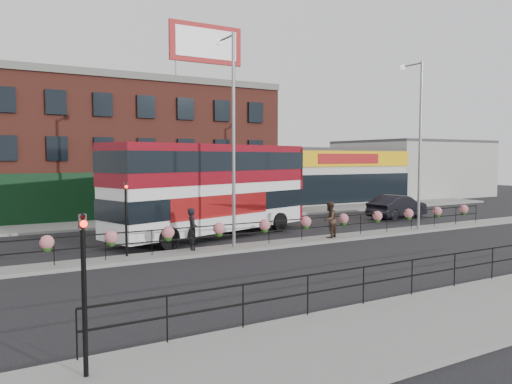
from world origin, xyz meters
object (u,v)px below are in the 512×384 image
lamp_column_east (417,130)px  car (397,207)px  double_decker_bus (213,181)px  pedestrian_b (329,220)px  pedestrian_a (192,229)px  lamp_column_west (231,121)px

lamp_column_east → car: bearing=53.5°
lamp_column_east → double_decker_bus: bearing=160.8°
double_decker_bus → car: size_ratio=2.39×
car → pedestrian_b: pedestrian_b is taller
pedestrian_a → lamp_column_west: (1.97, -0.14, 5.00)m
car → lamp_column_west: bearing=96.3°
pedestrian_a → lamp_column_east: size_ratio=0.20×
pedestrian_b → lamp_column_east: size_ratio=0.20×
double_decker_bus → pedestrian_a: 5.08m
car → lamp_column_east: (-3.69, -4.98, 5.18)m
pedestrian_a → lamp_column_west: bearing=-81.3°
pedestrian_b → double_decker_bus: bearing=-67.6°
double_decker_bus → pedestrian_b: double_decker_bus is taller
double_decker_bus → pedestrian_a: (-2.81, -3.72, -2.02)m
double_decker_bus → pedestrian_b: 6.73m
car → lamp_column_west: 17.57m
double_decker_bus → pedestrian_b: (4.87, -4.17, -2.02)m
car → pedestrian_b: 11.55m
double_decker_bus → pedestrian_a: size_ratio=6.66×
lamp_column_west → lamp_column_east: bearing=-0.7°
pedestrian_b → lamp_column_east: 8.27m
pedestrian_a → lamp_column_west: 5.37m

